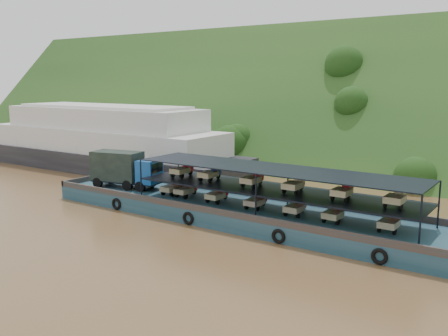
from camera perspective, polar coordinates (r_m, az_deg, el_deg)
The scene contains 4 objects.
ground at distance 43.08m, azimuth -0.09°, elevation -5.03°, with size 160.00×160.00×0.00m, color brown.
hillside at distance 74.89m, azimuth 15.87°, elevation 1.05°, with size 140.00×28.00×28.00m, color #183814.
cargo_barge at distance 41.16m, azimuth 0.03°, elevation -4.11°, with size 35.00×7.18×4.58m.
passenger_ferry at distance 65.69m, azimuth -13.53°, elevation 3.02°, with size 40.02×10.61×8.07m.
Camera 1 is at (23.79, -34.12, 11.20)m, focal length 40.00 mm.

